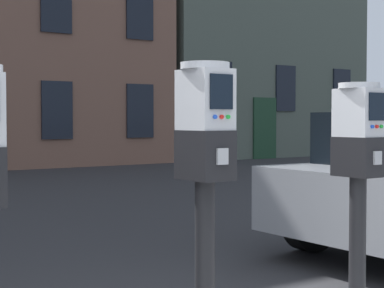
{
  "coord_description": "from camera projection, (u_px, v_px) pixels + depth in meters",
  "views": [
    {
      "loc": [
        -1.33,
        -2.42,
        1.35
      ],
      "look_at": [
        0.32,
        -0.05,
        1.24
      ],
      "focal_mm": 59.6,
      "sensor_mm": 36.0,
      "label": 1
    }
  ],
  "objects": [
    {
      "name": "parking_meter_twin_adjacent",
      "position": [
        205.0,
        166.0,
        2.81
      ],
      "size": [
        0.22,
        0.25,
        1.46
      ],
      "rotation": [
        0.0,
        0.0,
        -1.57
      ],
      "color": "black",
      "rests_on": "sidewalk_slab"
    },
    {
      "name": "parking_meter_end_of_row",
      "position": [
        358.0,
        165.0,
        3.38
      ],
      "size": [
        0.22,
        0.25,
        1.4
      ],
      "rotation": [
        0.0,
        0.0,
        -1.57
      ],
      "color": "black",
      "rests_on": "sidewalk_slab"
    }
  ]
}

